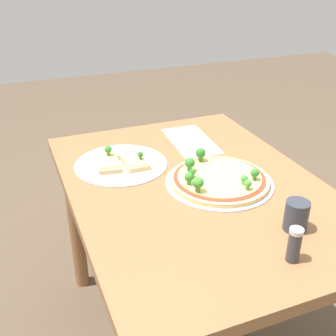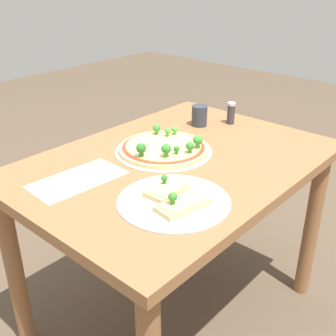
# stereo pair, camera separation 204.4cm
# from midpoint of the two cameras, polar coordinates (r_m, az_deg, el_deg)

# --- Properties ---
(dining_table) EXTENTS (1.07, 0.77, 0.70)m
(dining_table) POSITION_cam_midpoint_polar(r_m,az_deg,el_deg) (0.99, 46.73, -31.74)
(dining_table) COLOR brown
(dining_table) RESTS_ON ground_plane
(pizza_tray_whole) EXTENTS (0.34, 0.34, 0.07)m
(pizza_tray_whole) POSITION_cam_midpoint_polar(r_m,az_deg,el_deg) (0.96, 52.17, -25.47)
(pizza_tray_whole) COLOR #B7B7BC
(pizza_tray_whole) RESTS_ON dining_table
(pizza_tray_slice) EXTENTS (0.32, 0.32, 0.06)m
(pizza_tray_slice) POSITION_cam_midpoint_polar(r_m,az_deg,el_deg) (0.83, 29.46, -25.90)
(pizza_tray_slice) COLOR #B7B7BC
(pizza_tray_slice) RESTS_ON dining_table
(drinking_cup) EXTENTS (0.06, 0.06, 0.08)m
(drinking_cup) POSITION_cam_midpoint_polar(r_m,az_deg,el_deg) (1.04, 70.64, -28.86)
(drinking_cup) COLOR #2D333D
(drinking_cup) RESTS_ON dining_table
(condiment_shaker) EXTENTS (0.03, 0.03, 0.09)m
(condiment_shaker) POSITION_cam_midpoint_polar(r_m,az_deg,el_deg) (1.01, 77.04, -33.48)
(condiment_shaker) COLOR #333338
(condiment_shaker) RESTS_ON dining_table
(paper_menu) EXTENTS (0.29, 0.17, 0.00)m
(paper_menu) POSITION_cam_midpoint_polar(r_m,az_deg,el_deg) (1.07, 36.53, -14.82)
(paper_menu) COLOR white
(paper_menu) RESTS_ON dining_table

